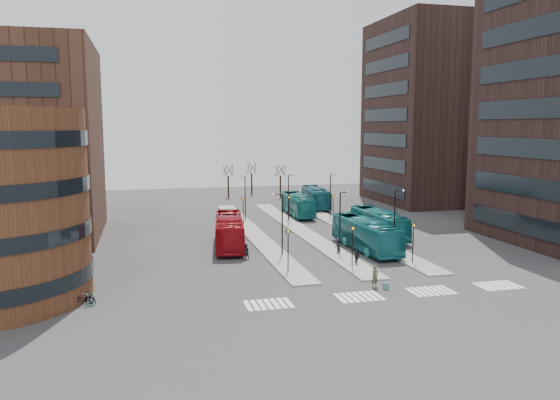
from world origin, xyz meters
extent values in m
plane|color=#2F2F31|center=(0.00, 0.00, 0.00)|extent=(160.00, 160.00, 0.00)
cube|color=gray|center=(-4.00, 30.00, 0.07)|extent=(2.50, 45.00, 0.15)
cube|color=gray|center=(2.00, 30.00, 0.07)|extent=(2.50, 45.00, 0.15)
cube|color=gray|center=(8.00, 30.00, 0.07)|extent=(2.50, 45.00, 0.15)
cube|color=navy|center=(1.78, 5.28, 0.26)|extent=(0.49, 0.42, 0.52)
imported|color=maroon|center=(-7.82, 23.46, 1.68)|extent=(4.46, 12.32, 3.36)
imported|color=#15666C|center=(5.64, 18.51, 1.65)|extent=(3.26, 11.94, 3.30)
imported|color=#156C6B|center=(4.90, 41.39, 1.55)|extent=(3.14, 11.24, 3.10)
imported|color=#146468|center=(9.75, 24.40, 1.59)|extent=(2.69, 11.41, 3.18)
imported|color=#145664|center=(9.72, 48.10, 1.59)|extent=(3.98, 11.63, 3.17)
imported|color=#48492C|center=(1.11, 5.89, 0.91)|extent=(0.78, 0.66, 1.81)
imported|color=black|center=(-7.15, 17.48, 0.76)|extent=(0.86, 0.75, 1.52)
imported|color=black|center=(2.39, 12.82, 0.81)|extent=(0.58, 1.01, 1.62)
imported|color=black|center=(2.23, 17.58, 0.79)|extent=(0.60, 1.03, 1.59)
imported|color=gray|center=(-21.00, 6.72, 0.50)|extent=(1.94, 0.82, 0.99)
imported|color=gray|center=(-21.00, 7.19, 0.49)|extent=(1.69, 0.91, 0.98)
imported|color=gray|center=(-21.00, 7.73, 0.44)|extent=(1.79, 1.08, 0.89)
cube|color=silver|center=(-9.50, 4.00, 0.01)|extent=(0.35, 2.40, 0.01)
cube|color=silver|center=(-9.00, 4.00, 0.01)|extent=(0.35, 2.40, 0.01)
cube|color=silver|center=(-8.50, 4.00, 0.01)|extent=(0.35, 2.40, 0.01)
cube|color=silver|center=(-8.00, 4.00, 0.01)|extent=(0.35, 2.40, 0.01)
cube|color=silver|center=(-7.50, 4.00, 0.01)|extent=(0.35, 2.40, 0.01)
cube|color=silver|center=(-7.00, 4.00, 0.01)|extent=(0.35, 2.40, 0.01)
cube|color=silver|center=(-6.50, 4.00, 0.01)|extent=(0.35, 2.40, 0.01)
cube|color=silver|center=(-2.50, 4.00, 0.01)|extent=(0.35, 2.40, 0.01)
cube|color=silver|center=(-2.00, 4.00, 0.01)|extent=(0.35, 2.40, 0.01)
cube|color=silver|center=(-1.50, 4.00, 0.01)|extent=(0.35, 2.40, 0.01)
cube|color=silver|center=(-1.00, 4.00, 0.01)|extent=(0.35, 2.40, 0.01)
cube|color=silver|center=(-0.50, 4.00, 0.01)|extent=(0.35, 2.40, 0.01)
cube|color=silver|center=(0.00, 4.00, 0.01)|extent=(0.35, 2.40, 0.01)
cube|color=silver|center=(0.50, 4.00, 0.01)|extent=(0.35, 2.40, 0.01)
cube|color=silver|center=(3.50, 4.00, 0.01)|extent=(0.35, 2.40, 0.01)
cube|color=silver|center=(4.00, 4.00, 0.01)|extent=(0.35, 2.40, 0.01)
cube|color=silver|center=(4.50, 4.00, 0.01)|extent=(0.35, 2.40, 0.01)
cube|color=silver|center=(5.00, 4.00, 0.01)|extent=(0.35, 2.40, 0.01)
cube|color=silver|center=(5.50, 4.00, 0.01)|extent=(0.35, 2.40, 0.01)
cube|color=silver|center=(6.00, 4.00, 0.01)|extent=(0.35, 2.40, 0.01)
cube|color=silver|center=(6.50, 4.00, 0.01)|extent=(0.35, 2.40, 0.01)
cube|color=silver|center=(9.50, 4.00, 0.01)|extent=(0.35, 2.40, 0.01)
cube|color=silver|center=(10.00, 4.00, 0.01)|extent=(0.35, 2.40, 0.01)
cube|color=silver|center=(10.50, 4.00, 0.01)|extent=(0.35, 2.40, 0.01)
cube|color=silver|center=(11.00, 4.00, 0.01)|extent=(0.35, 2.40, 0.01)
cube|color=silver|center=(11.50, 4.00, 0.01)|extent=(0.35, 2.40, 0.01)
cube|color=silver|center=(12.00, 4.00, 0.01)|extent=(0.35, 2.40, 0.01)
cube|color=silver|center=(12.50, 4.00, 0.01)|extent=(0.35, 2.40, 0.01)
cube|color=black|center=(21.94, 16.00, 2.50)|extent=(0.12, 16.00, 2.00)
cube|color=black|center=(21.94, 16.00, 6.50)|extent=(0.12, 16.00, 2.00)
cube|color=black|center=(21.94, 16.00, 10.50)|extent=(0.12, 16.00, 2.00)
cube|color=black|center=(21.94, 16.00, 14.50)|extent=(0.12, 16.00, 2.00)
cube|color=black|center=(21.94, 16.00, 18.50)|extent=(0.12, 16.00, 2.00)
cube|color=black|center=(21.94, 16.00, 22.50)|extent=(0.12, 16.00, 2.00)
cube|color=black|center=(32.00, 50.00, 15.00)|extent=(20.00, 20.00, 30.00)
cube|color=black|center=(21.94, 50.00, 2.50)|extent=(0.12, 16.00, 2.00)
cube|color=black|center=(21.94, 50.00, 6.50)|extent=(0.12, 16.00, 2.00)
cube|color=black|center=(21.94, 50.00, 10.50)|extent=(0.12, 16.00, 2.00)
cube|color=black|center=(21.94, 50.00, 14.50)|extent=(0.12, 16.00, 2.00)
cube|color=black|center=(21.94, 50.00, 18.50)|extent=(0.12, 16.00, 2.00)
cube|color=black|center=(21.94, 50.00, 22.50)|extent=(0.12, 16.00, 2.00)
cube|color=black|center=(21.94, 50.00, 26.50)|extent=(0.12, 16.00, 2.00)
cylinder|color=black|center=(-4.40, 12.00, 1.90)|extent=(0.10, 0.10, 3.50)
cube|color=black|center=(-4.40, 12.00, 3.65)|extent=(0.45, 0.10, 0.30)
cube|color=yellow|center=(-4.40, 11.94, 3.65)|extent=(0.20, 0.02, 0.20)
cylinder|color=black|center=(-4.40, 34.00, 1.90)|extent=(0.10, 0.10, 3.50)
cube|color=black|center=(-4.40, 34.00, 3.65)|extent=(0.45, 0.10, 0.30)
cube|color=yellow|center=(-4.40, 33.94, 3.65)|extent=(0.20, 0.02, 0.20)
cylinder|color=black|center=(1.60, 12.00, 1.90)|extent=(0.10, 0.10, 3.50)
cube|color=black|center=(1.60, 12.00, 3.65)|extent=(0.45, 0.10, 0.30)
cube|color=yellow|center=(1.60, 11.94, 3.65)|extent=(0.20, 0.02, 0.20)
cylinder|color=black|center=(1.60, 34.00, 1.90)|extent=(0.10, 0.10, 3.50)
cube|color=black|center=(1.60, 34.00, 3.65)|extent=(0.45, 0.10, 0.30)
cube|color=yellow|center=(1.60, 33.94, 3.65)|extent=(0.20, 0.02, 0.20)
cylinder|color=black|center=(7.60, 12.00, 1.90)|extent=(0.10, 0.10, 3.50)
cube|color=black|center=(7.60, 12.00, 3.65)|extent=(0.45, 0.10, 0.30)
cube|color=yellow|center=(7.60, 11.94, 3.65)|extent=(0.20, 0.02, 0.20)
cylinder|color=black|center=(7.60, 34.00, 1.90)|extent=(0.10, 0.10, 3.50)
cube|color=black|center=(7.60, 34.00, 3.65)|extent=(0.45, 0.10, 0.30)
cube|color=yellow|center=(7.60, 33.94, 3.65)|extent=(0.20, 0.02, 0.20)
cylinder|color=black|center=(-3.40, 18.00, 3.15)|extent=(0.14, 0.14, 6.00)
cylinder|color=black|center=(-3.85, 18.00, 6.15)|extent=(0.90, 0.08, 0.08)
sphere|color=silver|center=(-4.30, 18.00, 6.15)|extent=(0.24, 0.24, 0.24)
cylinder|color=black|center=(-3.40, 38.00, 3.15)|extent=(0.14, 0.14, 6.00)
cylinder|color=black|center=(-3.85, 38.00, 6.15)|extent=(0.90, 0.08, 0.08)
sphere|color=silver|center=(-4.30, 38.00, 6.15)|extent=(0.24, 0.24, 0.24)
cylinder|color=black|center=(2.60, 18.00, 3.15)|extent=(0.14, 0.14, 6.00)
cylinder|color=black|center=(3.05, 18.00, 6.15)|extent=(0.90, 0.08, 0.08)
sphere|color=silver|center=(3.50, 18.00, 6.15)|extent=(0.24, 0.24, 0.24)
cylinder|color=black|center=(2.60, 38.00, 3.15)|extent=(0.14, 0.14, 6.00)
cylinder|color=black|center=(3.05, 38.00, 6.15)|extent=(0.90, 0.08, 0.08)
sphere|color=silver|center=(3.50, 38.00, 6.15)|extent=(0.24, 0.24, 0.24)
cylinder|color=black|center=(8.60, 18.00, 3.15)|extent=(0.14, 0.14, 6.00)
cylinder|color=black|center=(9.05, 18.00, 6.15)|extent=(0.90, 0.08, 0.08)
sphere|color=silver|center=(9.50, 18.00, 6.15)|extent=(0.24, 0.24, 0.24)
cylinder|color=black|center=(8.60, 38.00, 3.15)|extent=(0.14, 0.14, 6.00)
cylinder|color=black|center=(9.05, 38.00, 6.15)|extent=(0.90, 0.08, 0.08)
sphere|color=silver|center=(9.50, 38.00, 6.15)|extent=(0.24, 0.24, 0.24)
cylinder|color=black|center=(-2.00, 62.00, 2.00)|extent=(0.30, 0.30, 4.00)
cylinder|color=black|center=(-1.30, 62.00, 4.90)|extent=(0.10, 1.56, 1.95)
cylinder|color=black|center=(-1.78, 62.67, 4.90)|extent=(1.48, 0.59, 1.97)
cylinder|color=black|center=(-2.57, 62.41, 4.90)|extent=(0.90, 1.31, 1.99)
cylinder|color=black|center=(-2.57, 61.59, 4.90)|extent=(0.89, 1.31, 1.99)
cylinder|color=black|center=(-1.79, 61.33, 4.90)|extent=(1.48, 0.58, 1.97)
cylinder|color=black|center=(3.00, 66.00, 2.00)|extent=(0.30, 0.30, 4.00)
cylinder|color=black|center=(3.70, 66.00, 4.90)|extent=(0.10, 1.56, 1.95)
cylinder|color=black|center=(3.22, 66.67, 4.90)|extent=(1.48, 0.59, 1.97)
cylinder|color=black|center=(2.43, 66.41, 4.90)|extent=(0.90, 1.31, 1.99)
cylinder|color=black|center=(2.43, 65.59, 4.90)|extent=(0.89, 1.31, 1.99)
cylinder|color=black|center=(3.21, 65.33, 4.90)|extent=(1.48, 0.58, 1.97)
cylinder|color=black|center=(7.00, 60.00, 2.00)|extent=(0.30, 0.30, 4.00)
cylinder|color=black|center=(7.70, 60.00, 4.90)|extent=(0.10, 1.56, 1.95)
cylinder|color=black|center=(7.22, 60.67, 4.90)|extent=(1.48, 0.59, 1.97)
cylinder|color=black|center=(6.43, 60.41, 4.90)|extent=(0.90, 1.31, 1.99)
cylinder|color=black|center=(6.43, 59.59, 4.90)|extent=(0.89, 1.31, 1.99)
cylinder|color=black|center=(7.21, 59.33, 4.90)|extent=(1.48, 0.58, 1.97)
camera|label=1|loc=(-16.44, -33.03, 12.77)|focal=35.00mm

